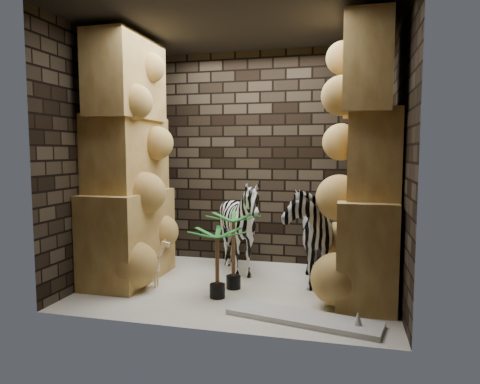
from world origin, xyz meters
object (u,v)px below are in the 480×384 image
(zebra_left, at_px, (240,232))
(giraffe_toy, at_px, (150,262))
(palm_back, at_px, (217,263))
(palm_front, at_px, (233,251))
(surfboard, at_px, (303,318))
(zebra_right, at_px, (307,225))

(zebra_left, bearing_deg, giraffe_toy, -126.68)
(giraffe_toy, xyz_separation_m, palm_back, (0.88, -0.18, 0.09))
(giraffe_toy, height_order, palm_front, palm_front)
(palm_back, relative_size, surfboard, 0.53)
(zebra_left, bearing_deg, zebra_right, 1.42)
(zebra_right, relative_size, zebra_left, 1.15)
(palm_back, xyz_separation_m, surfboard, (0.97, -0.42, -0.36))
(giraffe_toy, distance_m, surfboard, 1.97)
(palm_back, bearing_deg, palm_front, 75.55)
(zebra_right, relative_size, giraffe_toy, 2.37)
(surfboard, bearing_deg, palm_front, 150.82)
(giraffe_toy, relative_size, palm_back, 0.78)
(zebra_right, distance_m, palm_front, 0.95)
(palm_front, height_order, surfboard, palm_front)
(palm_back, bearing_deg, zebra_left, 89.04)
(palm_back, bearing_deg, surfboard, -23.52)
(palm_front, bearing_deg, surfboard, -41.15)
(zebra_left, xyz_separation_m, palm_front, (0.07, -0.61, -0.11))
(giraffe_toy, bearing_deg, zebra_right, 21.73)
(zebra_right, relative_size, palm_back, 1.84)
(zebra_left, height_order, surfboard, zebra_left)
(palm_front, height_order, palm_back, palm_front)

